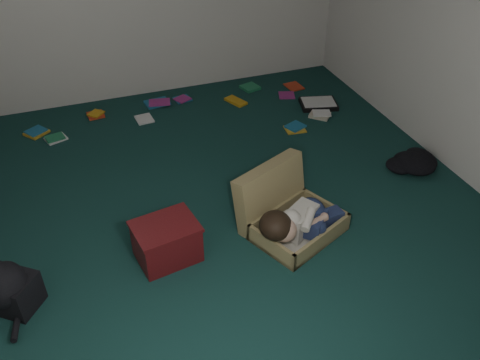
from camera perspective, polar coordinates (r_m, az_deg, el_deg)
floor at (r=4.17m, az=-0.71°, el=-2.74°), size 4.50×4.50×0.00m
wall_front at (r=1.88m, az=23.15°, el=-12.16°), size 4.50×0.00×4.50m
wall_right at (r=4.53m, az=24.81°, el=16.10°), size 0.00×4.50×4.50m
suitcase at (r=3.88m, az=5.24°, el=-3.59°), size 0.86×0.85×0.48m
person at (r=3.75m, az=6.69°, el=-4.55°), size 0.72×0.39×0.30m
maroon_bin at (r=3.65m, az=-8.24°, el=-6.83°), size 0.49×0.41×0.30m
backpack at (r=3.64m, az=-24.54°, el=-11.17°), size 0.57×0.55×0.27m
clothing_pile at (r=4.80m, az=18.69°, el=1.86°), size 0.40×0.33×0.12m
paper_tray at (r=5.66m, az=8.79°, el=8.46°), size 0.45×0.38×0.05m
book_scatter at (r=5.53m, az=-4.61°, el=7.92°), size 3.09×1.28×0.02m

